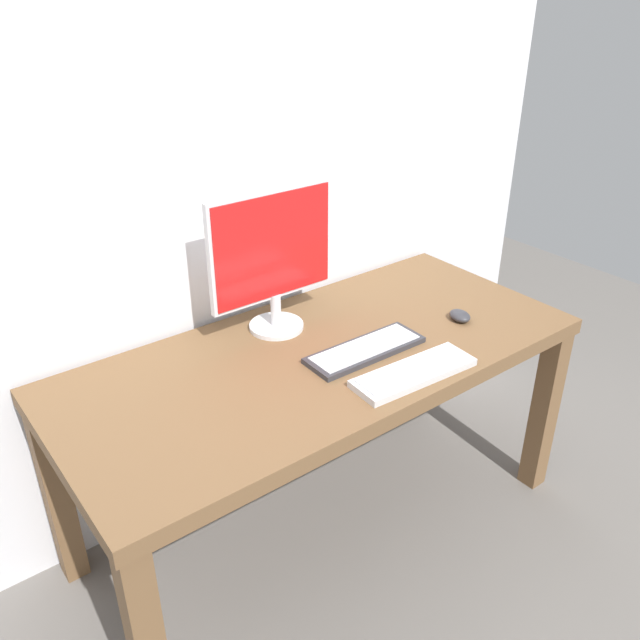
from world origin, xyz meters
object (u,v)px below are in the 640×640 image
Objects in this scene: keyboard_secondary at (414,372)px; desk at (322,376)px; mouse at (460,316)px; monitor at (273,256)px; keyboard_primary at (365,350)px.

desk is at bearing 114.87° from keyboard_secondary.
desk is at bearing -179.45° from mouse.
monitor reaches higher than keyboard_secondary.
keyboard_secondary reaches higher than desk.
mouse reaches higher than keyboard_secondary.
keyboard_primary is 4.70× the size of mouse.
mouse reaches higher than desk.
mouse is at bearing -4.91° from keyboard_primary.
monitor is at bearing 112.84° from keyboard_primary.
monitor is at bearing 97.00° from desk.
keyboard_secondary is at bearing -72.69° from monitor.
desk is 0.34m from keyboard_secondary.
monitor is (-0.03, 0.23, 0.37)m from desk.
keyboard_secondary is (0.03, -0.20, 0.00)m from keyboard_primary.
keyboard_primary is 0.20m from keyboard_secondary.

